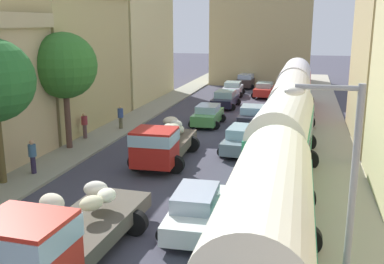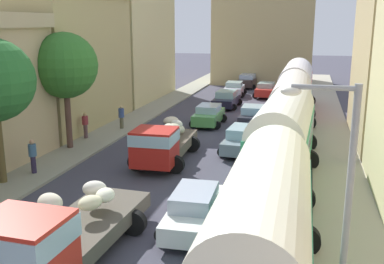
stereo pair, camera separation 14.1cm
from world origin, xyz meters
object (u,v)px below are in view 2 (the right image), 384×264
object	(u,v)px
car_3	(247,81)
car_6	(253,116)
car_4	(194,209)
parked_bus_1	(284,135)
streetlamp_near	(338,197)
parked_bus_0	(264,224)
cargo_truck_0	(55,235)
pedestrian_2	(121,116)
pedestrian_1	(85,125)
car_0	(209,115)
parked_bus_3	(296,85)
parked_bus_2	(292,104)
car_7	(266,90)
car_1	(227,99)
pedestrian_0	(33,155)
car_5	(243,139)
cargo_truck_1	(163,142)
car_2	(234,89)

from	to	relation	value
car_3	car_6	distance (m)	20.16
car_3	car_6	xyz separation A→B (m)	(3.07, -19.93, -0.02)
car_4	car_6	world-z (taller)	car_6
parked_bus_1	car_3	size ratio (longest dim) A/B	2.06
car_4	streetlamp_near	world-z (taller)	streetlamp_near
car_4	streetlamp_near	distance (m)	7.41
parked_bus_0	parked_bus_1	xyz separation A→B (m)	(-0.00, 9.00, 0.22)
cargo_truck_0	car_3	distance (m)	40.95
parked_bus_0	car_6	xyz separation A→B (m)	(-2.74, 20.60, -1.37)
car_4	parked_bus_1	bearing A→B (deg)	62.52
cargo_truck_0	pedestrian_2	xyz separation A→B (m)	(-5.50, 17.69, -0.29)
pedestrian_1	streetlamp_near	distance (m)	21.44
car_4	streetlamp_near	size ratio (longest dim) A/B	0.72
car_3	car_0	bearing A→B (deg)	-90.40
parked_bus_3	parked_bus_2	bearing A→B (deg)	-90.00
car_7	pedestrian_1	distance (m)	22.26
parked_bus_0	parked_bus_3	world-z (taller)	parked_bus_3
car_1	car_6	world-z (taller)	car_6
parked_bus_1	car_7	bearing A→B (deg)	97.02
pedestrian_1	pedestrian_2	world-z (taller)	pedestrian_1
pedestrian_2	cargo_truck_0	bearing A→B (deg)	-72.73
parked_bus_0	pedestrian_0	bearing A→B (deg)	148.44
cargo_truck_0	car_5	distance (m)	14.79
car_7	pedestrian_0	bearing A→B (deg)	-107.92
car_7	pedestrian_2	bearing A→B (deg)	-116.19
parked_bus_3	car_7	bearing A→B (deg)	113.07
car_1	pedestrian_1	bearing A→B (deg)	-116.50
car_4	car_5	world-z (taller)	car_5
cargo_truck_1	cargo_truck_0	bearing A→B (deg)	-88.51
parked_bus_1	parked_bus_3	bearing A→B (deg)	90.00
cargo_truck_1	car_2	bearing A→B (deg)	90.09
pedestrian_1	pedestrian_2	xyz separation A→B (m)	(1.16, 3.07, -0.02)
car_2	pedestrian_1	world-z (taller)	pedestrian_1
streetlamp_near	car_6	bearing A→B (deg)	101.31
car_6	streetlamp_near	world-z (taller)	streetlamp_near
parked_bus_2	car_3	world-z (taller)	parked_bus_2
parked_bus_3	car_2	xyz separation A→B (m)	(-6.33, 7.22, -1.58)
cargo_truck_0	streetlamp_near	size ratio (longest dim) A/B	1.17
cargo_truck_1	pedestrian_2	distance (m)	8.42
car_2	parked_bus_2	bearing A→B (deg)	-68.69
parked_bus_1	car_4	bearing A→B (deg)	-117.48
cargo_truck_0	car_6	size ratio (longest dim) A/B	1.87
parked_bus_3	pedestrian_0	world-z (taller)	parked_bus_3
parked_bus_1	streetlamp_near	world-z (taller)	streetlamp_near
parked_bus_2	car_5	world-z (taller)	parked_bus_2
car_7	car_2	bearing A→B (deg)	-178.23
parked_bus_2	car_2	size ratio (longest dim) A/B	2.27
car_0	pedestrian_0	size ratio (longest dim) A/B	2.24
parked_bus_0	car_7	distance (m)	34.49
car_5	parked_bus_3	bearing A→B (deg)	78.97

